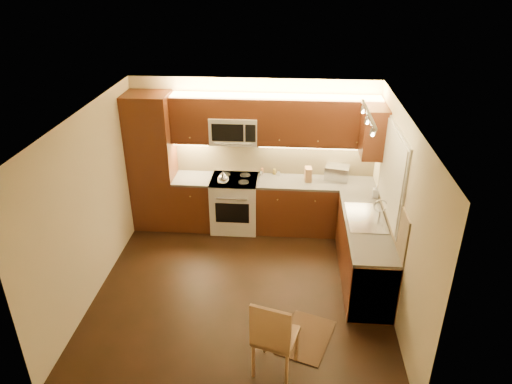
# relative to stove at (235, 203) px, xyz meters

# --- Properties ---
(floor) EXTENTS (4.00, 4.00, 0.01)m
(floor) POSITION_rel_stove_xyz_m (0.30, -1.68, -0.46)
(floor) COLOR black
(floor) RESTS_ON ground
(ceiling) EXTENTS (4.00, 4.00, 0.01)m
(ceiling) POSITION_rel_stove_xyz_m (0.30, -1.68, 2.04)
(ceiling) COLOR beige
(ceiling) RESTS_ON ground
(wall_back) EXTENTS (4.00, 0.01, 2.50)m
(wall_back) POSITION_rel_stove_xyz_m (0.30, 0.32, 0.79)
(wall_back) COLOR beige
(wall_back) RESTS_ON ground
(wall_front) EXTENTS (4.00, 0.01, 2.50)m
(wall_front) POSITION_rel_stove_xyz_m (0.30, -3.67, 0.79)
(wall_front) COLOR beige
(wall_front) RESTS_ON ground
(wall_left) EXTENTS (0.01, 4.00, 2.50)m
(wall_left) POSITION_rel_stove_xyz_m (-1.70, -1.68, 0.79)
(wall_left) COLOR beige
(wall_left) RESTS_ON ground
(wall_right) EXTENTS (0.01, 4.00, 2.50)m
(wall_right) POSITION_rel_stove_xyz_m (2.30, -1.68, 0.79)
(wall_right) COLOR beige
(wall_right) RESTS_ON ground
(pantry) EXTENTS (0.70, 0.60, 2.30)m
(pantry) POSITION_rel_stove_xyz_m (-1.35, 0.02, 0.69)
(pantry) COLOR #4F2911
(pantry) RESTS_ON floor
(base_cab_back_left) EXTENTS (0.62, 0.60, 0.86)m
(base_cab_back_left) POSITION_rel_stove_xyz_m (-0.69, 0.02, -0.03)
(base_cab_back_left) COLOR #4F2911
(base_cab_back_left) RESTS_ON floor
(counter_back_left) EXTENTS (0.62, 0.60, 0.04)m
(counter_back_left) POSITION_rel_stove_xyz_m (-0.69, 0.02, 0.42)
(counter_back_left) COLOR #363331
(counter_back_left) RESTS_ON base_cab_back_left
(base_cab_back_right) EXTENTS (1.92, 0.60, 0.86)m
(base_cab_back_right) POSITION_rel_stove_xyz_m (1.34, 0.02, -0.03)
(base_cab_back_right) COLOR #4F2911
(base_cab_back_right) RESTS_ON floor
(counter_back_right) EXTENTS (1.92, 0.60, 0.04)m
(counter_back_right) POSITION_rel_stove_xyz_m (1.34, 0.02, 0.42)
(counter_back_right) COLOR #363331
(counter_back_right) RESTS_ON base_cab_back_right
(base_cab_right) EXTENTS (0.60, 2.00, 0.86)m
(base_cab_right) POSITION_rel_stove_xyz_m (2.00, -1.28, -0.03)
(base_cab_right) COLOR #4F2911
(base_cab_right) RESTS_ON floor
(counter_right) EXTENTS (0.60, 2.00, 0.04)m
(counter_right) POSITION_rel_stove_xyz_m (2.00, -1.28, 0.42)
(counter_right) COLOR #363331
(counter_right) RESTS_ON base_cab_right
(dishwasher) EXTENTS (0.58, 0.60, 0.84)m
(dishwasher) POSITION_rel_stove_xyz_m (2.00, -1.98, -0.03)
(dishwasher) COLOR silver
(dishwasher) RESTS_ON floor
(backsplash_back) EXTENTS (3.30, 0.02, 0.60)m
(backsplash_back) POSITION_rel_stove_xyz_m (0.65, 0.31, 0.74)
(backsplash_back) COLOR tan
(backsplash_back) RESTS_ON wall_back
(backsplash_right) EXTENTS (0.02, 2.00, 0.60)m
(backsplash_right) POSITION_rel_stove_xyz_m (2.29, -1.28, 0.74)
(backsplash_right) COLOR tan
(backsplash_right) RESTS_ON wall_right
(upper_cab_back_left) EXTENTS (0.62, 0.35, 0.75)m
(upper_cab_back_left) POSITION_rel_stove_xyz_m (-0.69, 0.15, 1.42)
(upper_cab_back_left) COLOR #4F2911
(upper_cab_back_left) RESTS_ON wall_back
(upper_cab_back_right) EXTENTS (1.92, 0.35, 0.75)m
(upper_cab_back_right) POSITION_rel_stove_xyz_m (1.34, 0.15, 1.42)
(upper_cab_back_right) COLOR #4F2911
(upper_cab_back_right) RESTS_ON wall_back
(upper_cab_bridge) EXTENTS (0.76, 0.35, 0.31)m
(upper_cab_bridge) POSITION_rel_stove_xyz_m (0.00, 0.15, 1.63)
(upper_cab_bridge) COLOR #4F2911
(upper_cab_bridge) RESTS_ON wall_back
(upper_cab_right_corner) EXTENTS (0.35, 0.50, 0.75)m
(upper_cab_right_corner) POSITION_rel_stove_xyz_m (2.12, -0.28, 1.42)
(upper_cab_right_corner) COLOR #4F2911
(upper_cab_right_corner) RESTS_ON wall_right
(stove) EXTENTS (0.76, 0.65, 0.92)m
(stove) POSITION_rel_stove_xyz_m (0.00, 0.00, 0.00)
(stove) COLOR silver
(stove) RESTS_ON floor
(microwave) EXTENTS (0.76, 0.38, 0.44)m
(microwave) POSITION_rel_stove_xyz_m (0.00, 0.14, 1.26)
(microwave) COLOR silver
(microwave) RESTS_ON wall_back
(window_frame) EXTENTS (0.03, 1.44, 1.24)m
(window_frame) POSITION_rel_stove_xyz_m (2.29, -1.12, 1.14)
(window_frame) COLOR silver
(window_frame) RESTS_ON wall_right
(window_blinds) EXTENTS (0.02, 1.36, 1.16)m
(window_blinds) POSITION_rel_stove_xyz_m (2.27, -1.12, 1.14)
(window_blinds) COLOR silver
(window_blinds) RESTS_ON wall_right
(sink) EXTENTS (0.52, 0.86, 0.15)m
(sink) POSITION_rel_stove_xyz_m (2.00, -1.12, 0.52)
(sink) COLOR silver
(sink) RESTS_ON counter_right
(faucet) EXTENTS (0.20, 0.04, 0.30)m
(faucet) POSITION_rel_stove_xyz_m (2.18, -1.12, 0.59)
(faucet) COLOR silver
(faucet) RESTS_ON counter_right
(track_light_bar) EXTENTS (0.04, 1.20, 0.03)m
(track_light_bar) POSITION_rel_stove_xyz_m (1.85, -1.27, 2.00)
(track_light_bar) COLOR silver
(track_light_bar) RESTS_ON ceiling
(kettle) EXTENTS (0.18, 0.18, 0.20)m
(kettle) POSITION_rel_stove_xyz_m (-0.15, -0.18, 0.56)
(kettle) COLOR silver
(kettle) RESTS_ON stove
(toaster_oven) EXTENTS (0.44, 0.36, 0.23)m
(toaster_oven) POSITION_rel_stove_xyz_m (1.69, 0.16, 0.55)
(toaster_oven) COLOR silver
(toaster_oven) RESTS_ON counter_back_right
(knife_block) EXTENTS (0.12, 0.18, 0.23)m
(knife_block) POSITION_rel_stove_xyz_m (1.21, 0.05, 0.56)
(knife_block) COLOR olive
(knife_block) RESTS_ON counter_back_right
(spice_jar_a) EXTENTS (0.05, 0.05, 0.08)m
(spice_jar_a) POSITION_rel_stove_xyz_m (0.44, 0.19, 0.48)
(spice_jar_a) COLOR silver
(spice_jar_a) RESTS_ON counter_back_right
(spice_jar_b) EXTENTS (0.05, 0.05, 0.09)m
(spice_jar_b) POSITION_rel_stove_xyz_m (0.65, 0.26, 0.49)
(spice_jar_b) COLOR olive
(spice_jar_b) RESTS_ON counter_back_right
(spice_jar_c) EXTENTS (0.06, 0.06, 0.09)m
(spice_jar_c) POSITION_rel_stove_xyz_m (0.72, 0.21, 0.48)
(spice_jar_c) COLOR silver
(spice_jar_c) RESTS_ON counter_back_right
(spice_jar_d) EXTENTS (0.06, 0.06, 0.11)m
(spice_jar_d) POSITION_rel_stove_xyz_m (0.44, 0.26, 0.49)
(spice_jar_d) COLOR #A66032
(spice_jar_d) RESTS_ON counter_back_right
(soap_bottle) EXTENTS (0.10, 0.10, 0.20)m
(soap_bottle) POSITION_rel_stove_xyz_m (2.22, -0.45, 0.54)
(soap_bottle) COLOR silver
(soap_bottle) RESTS_ON counter_right
(rug) EXTENTS (0.79, 0.95, 0.01)m
(rug) POSITION_rel_stove_xyz_m (1.18, -2.58, -0.45)
(rug) COLOR black
(rug) RESTS_ON floor
(dining_chair) EXTENTS (0.55, 0.55, 1.01)m
(dining_chair) POSITION_rel_stove_xyz_m (0.82, -3.08, 0.04)
(dining_chair) COLOR olive
(dining_chair) RESTS_ON floor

